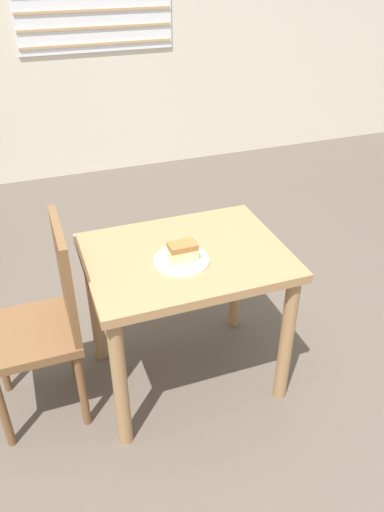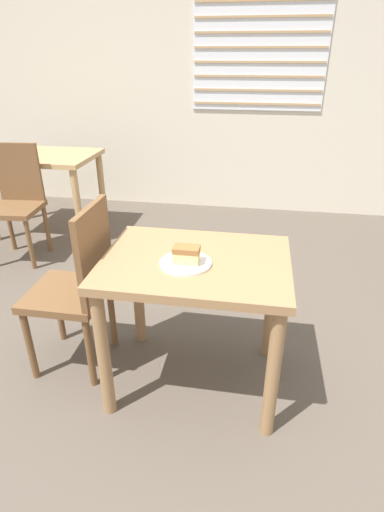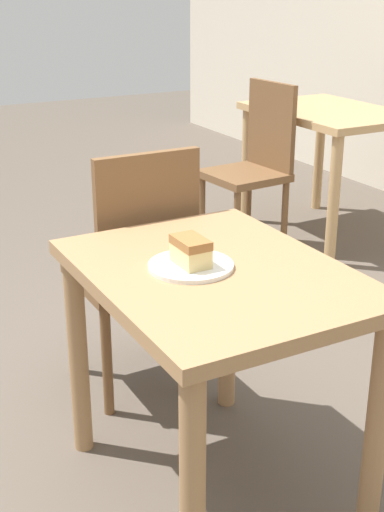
% 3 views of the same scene
% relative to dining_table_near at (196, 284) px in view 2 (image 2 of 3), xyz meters
% --- Properties ---
extents(ground_plane, '(14.00, 14.00, 0.00)m').
position_rel_dining_table_near_xyz_m(ground_plane, '(-0.07, -0.34, -0.58)').
color(ground_plane, brown).
extents(wall_back, '(10.00, 0.09, 2.80)m').
position_rel_dining_table_near_xyz_m(wall_back, '(-0.06, 2.69, 0.82)').
color(wall_back, beige).
rests_on(wall_back, ground_plane).
extents(dining_table_near, '(0.84, 0.64, 0.71)m').
position_rel_dining_table_near_xyz_m(dining_table_near, '(0.00, 0.00, 0.00)').
color(dining_table_near, '#9E754C').
rests_on(dining_table_near, ground_plane).
extents(dining_table_far, '(0.93, 0.66, 0.74)m').
position_rel_dining_table_near_xyz_m(dining_table_far, '(-1.65, 1.71, 0.03)').
color(dining_table_far, tan).
rests_on(dining_table_far, ground_plane).
extents(chair_near_window, '(0.38, 0.38, 0.91)m').
position_rel_dining_table_near_xyz_m(chair_near_window, '(-0.60, 0.04, -0.09)').
color(chair_near_window, brown).
rests_on(chair_near_window, ground_plane).
extents(chair_far_corner, '(0.41, 0.41, 0.91)m').
position_rel_dining_table_near_xyz_m(chair_far_corner, '(-1.63, 1.20, -0.09)').
color(chair_far_corner, brown).
rests_on(chair_far_corner, ground_plane).
extents(plate, '(0.23, 0.23, 0.01)m').
position_rel_dining_table_near_xyz_m(plate, '(-0.04, -0.06, 0.14)').
color(plate, white).
rests_on(plate, dining_table_near).
extents(cake_slice, '(0.11, 0.07, 0.07)m').
position_rel_dining_table_near_xyz_m(cake_slice, '(-0.03, -0.06, 0.18)').
color(cake_slice, '#E0C67F').
rests_on(cake_slice, plate).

